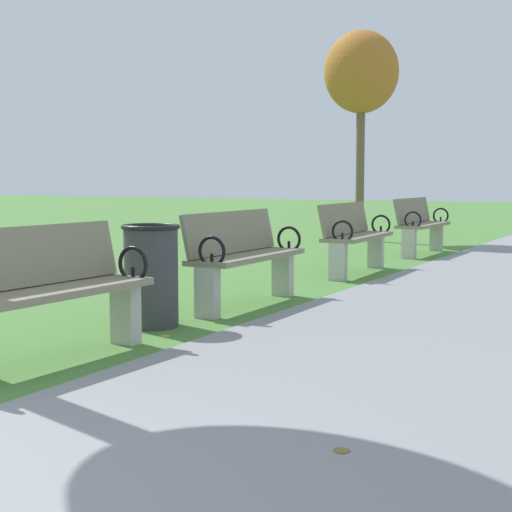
{
  "coord_description": "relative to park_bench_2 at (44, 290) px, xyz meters",
  "views": [
    {
      "loc": [
        3.11,
        -0.94,
        1.21
      ],
      "look_at": [
        -0.05,
        4.83,
        0.55
      ],
      "focal_mm": 54.23,
      "sensor_mm": 36.0,
      "label": 1
    }
  ],
  "objects": [
    {
      "name": "park_bench_2",
      "position": [
        0.0,
        0.0,
        0.0
      ],
      "size": [
        0.54,
        1.62,
        0.9
      ],
      "color": "gray",
      "rests_on": "ground"
    },
    {
      "name": "park_bench_3",
      "position": [
        -0.0,
        2.64,
        0.0
      ],
      "size": [
        0.49,
        1.6,
        0.9
      ],
      "color": "gray",
      "rests_on": "ground"
    },
    {
      "name": "park_bench_4",
      "position": [
        -0.0,
        5.5,
        0.0
      ],
      "size": [
        0.54,
        1.62,
        0.9
      ],
      "color": "gray",
      "rests_on": "ground"
    },
    {
      "name": "park_bench_5",
      "position": [
        -0.0,
        8.37,
        0.0
      ],
      "size": [
        0.48,
        1.6,
        0.9
      ],
      "color": "gray",
      "rests_on": "ground"
    },
    {
      "name": "tree_2",
      "position": [
        -1.88,
        10.54,
        2.73
      ],
      "size": [
        1.44,
        1.44,
        4.04
      ],
      "color": "brown",
      "rests_on": "ground"
    },
    {
      "name": "trash_bin",
      "position": [
        -0.15,
        1.37,
        -0.06
      ],
      "size": [
        0.48,
        0.48,
        0.84
      ],
      "color": "#38383D",
      "rests_on": "ground"
    },
    {
      "name": "scattered_leaves",
      "position": [
        0.08,
        0.69,
        -0.48
      ],
      "size": [
        4.18,
        9.37,
        0.02
      ],
      "color": "brown",
      "rests_on": "ground"
    }
  ]
}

